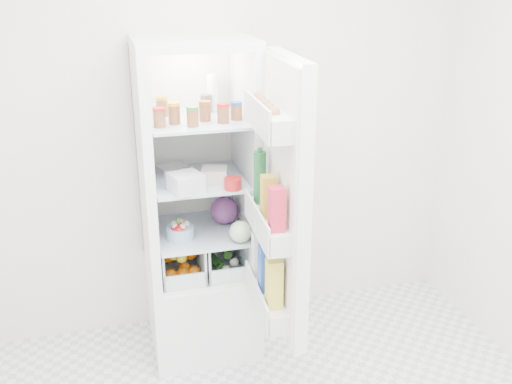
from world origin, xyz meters
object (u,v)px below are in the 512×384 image
object	(u,v)px
red_cabbage	(224,210)
refrigerator	(198,239)
fridge_door	(280,205)
mushroom_bowl	(180,232)

from	to	relation	value
red_cabbage	refrigerator	bearing A→B (deg)	176.91
red_cabbage	fridge_door	xyz separation A→B (m)	(0.13, -0.63, 0.27)
mushroom_bowl	fridge_door	world-z (taller)	fridge_door
fridge_door	refrigerator	bearing A→B (deg)	27.06
red_cabbage	mushroom_bowl	size ratio (longest dim) A/B	1.05
mushroom_bowl	fridge_door	bearing A→B (deg)	-50.62
mushroom_bowl	red_cabbage	bearing A→B (deg)	26.16
red_cabbage	fridge_door	bearing A→B (deg)	-78.29
red_cabbage	mushroom_bowl	world-z (taller)	red_cabbage
refrigerator	red_cabbage	xyz separation A→B (m)	(0.15, -0.01, 0.16)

